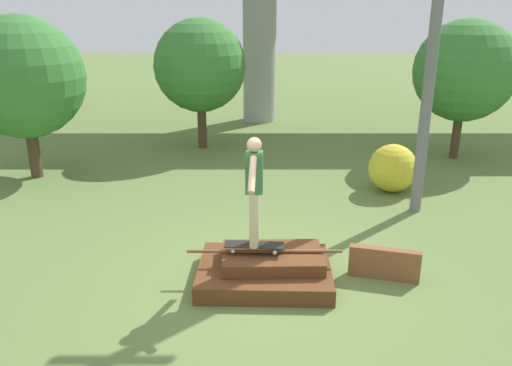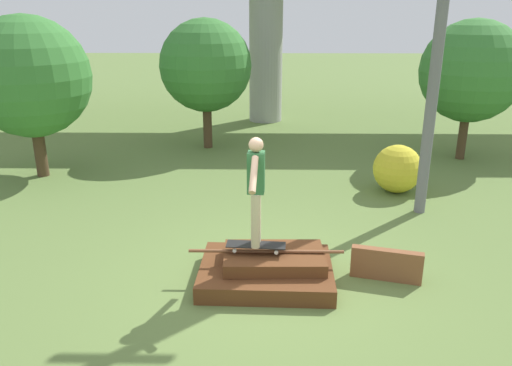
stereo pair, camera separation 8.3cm
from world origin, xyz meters
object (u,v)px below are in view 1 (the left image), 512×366
object	(u,v)px
tree_behind_left	(202,66)
utility_pole	(440,8)
tree_behind_right	(467,71)
bush_yellow_flowering	(395,168)
skateboard	(256,245)
skater	(256,185)
tree_mid_back	(25,78)

from	to	relation	value
tree_behind_left	utility_pole	bearing A→B (deg)	-45.83
tree_behind_right	bush_yellow_flowering	size ratio (longest dim) A/B	3.45
skateboard	utility_pole	size ratio (longest dim) A/B	0.12
skateboard	bush_yellow_flowering	size ratio (longest dim) A/B	0.83
tree_behind_right	bush_yellow_flowering	bearing A→B (deg)	-131.96
skater	tree_behind_right	world-z (taller)	tree_behind_right
bush_yellow_flowering	tree_behind_left	bearing A→B (deg)	140.70
tree_behind_left	bush_yellow_flowering	xyz separation A→B (m)	(4.31, -3.53, -1.72)
skater	bush_yellow_flowering	xyz separation A→B (m)	(2.86, 3.70, -0.92)
skateboard	tree_mid_back	world-z (taller)	tree_mid_back
utility_pole	skater	bearing A→B (deg)	-139.44
utility_pole	tree_mid_back	xyz separation A→B (m)	(-8.01, 2.05, -1.40)
tree_behind_right	bush_yellow_flowering	world-z (taller)	tree_behind_right
tree_mid_back	skateboard	bearing A→B (deg)	-43.06
tree_behind_left	tree_mid_back	distance (m)	4.36
skateboard	tree_behind_right	bearing A→B (deg)	50.49
utility_pole	tree_mid_back	distance (m)	8.39
skater	bush_yellow_flowering	distance (m)	4.76
skateboard	tree_behind_left	distance (m)	7.56
tree_mid_back	bush_yellow_flowering	bearing A→B (deg)	-6.93
tree_behind_right	bush_yellow_flowering	distance (m)	3.79
skater	tree_behind_left	bearing A→B (deg)	101.37
tree_behind_right	tree_behind_left	bearing A→B (deg)	171.23
skateboard	tree_behind_left	bearing A→B (deg)	101.37
skater	skateboard	bearing A→B (deg)	-145.49
skater	bush_yellow_flowering	world-z (taller)	skater
skateboard	tree_mid_back	distance (m)	7.01
skater	utility_pole	world-z (taller)	utility_pole
skater	utility_pole	bearing A→B (deg)	40.56
tree_behind_right	tree_mid_back	distance (m)	10.22
tree_behind_left	tree_mid_back	xyz separation A→B (m)	(-3.52, -2.58, 0.02)
bush_yellow_flowering	skater	bearing A→B (deg)	-127.74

